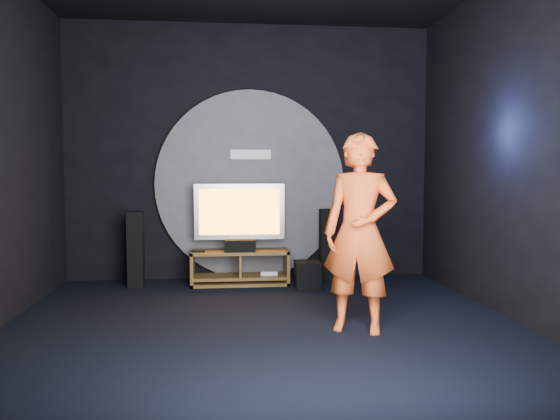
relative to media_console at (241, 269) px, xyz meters
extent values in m
plane|color=black|center=(0.16, -2.05, -0.20)|extent=(5.00, 5.00, 0.00)
cube|color=black|center=(0.16, 0.45, 1.55)|extent=(5.00, 0.04, 3.50)
cube|color=black|center=(0.16, -4.55, 1.55)|extent=(5.00, 0.04, 3.50)
cube|color=black|center=(2.66, -2.05, 1.55)|extent=(0.04, 5.00, 3.50)
cylinder|color=#515156|center=(0.16, 0.39, 1.10)|extent=(2.60, 0.08, 2.60)
cube|color=white|center=(0.16, 0.34, 1.52)|extent=(0.55, 0.03, 0.13)
cube|color=brown|center=(-0.01, 0.00, 0.23)|extent=(1.28, 0.45, 0.04)
cube|color=brown|center=(-0.01, 0.00, -0.10)|extent=(1.24, 0.42, 0.04)
cube|color=brown|center=(-0.63, 0.00, 0.03)|extent=(0.04, 0.45, 0.45)
cube|color=brown|center=(0.61, 0.00, 0.03)|extent=(0.04, 0.45, 0.45)
cube|color=brown|center=(-0.01, 0.00, 0.07)|extent=(0.03, 0.40, 0.29)
cube|color=brown|center=(-0.01, 0.00, -0.18)|extent=(1.28, 0.45, 0.04)
cube|color=white|center=(0.37, 0.00, -0.05)|extent=(0.22, 0.16, 0.05)
cube|color=#A1A1A8|center=(-0.01, 0.07, 0.27)|extent=(0.36, 0.22, 0.04)
cylinder|color=#A1A1A8|center=(-0.01, 0.07, 0.34)|extent=(0.07, 0.07, 0.10)
cube|color=#A1A1A8|center=(-0.01, 0.07, 0.76)|extent=(1.19, 0.06, 0.73)
cube|color=orange|center=(-0.01, 0.04, 0.76)|extent=(1.06, 0.01, 0.60)
cube|color=black|center=(-0.01, -0.10, 0.33)|extent=(0.40, 0.15, 0.15)
cube|color=black|center=(-0.55, -0.12, 0.27)|extent=(0.18, 0.05, 0.02)
cube|color=black|center=(-1.35, -0.02, 0.29)|extent=(0.20, 0.22, 0.98)
cube|color=black|center=(1.19, 0.16, 0.29)|extent=(0.20, 0.22, 0.98)
cube|color=black|center=(0.84, -0.33, -0.02)|extent=(0.31, 0.31, 0.34)
imported|color=#F55A21|center=(1.03, -2.24, 0.73)|extent=(0.79, 0.67, 1.84)
camera|label=1|loc=(-0.22, -7.14, 1.29)|focal=35.00mm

